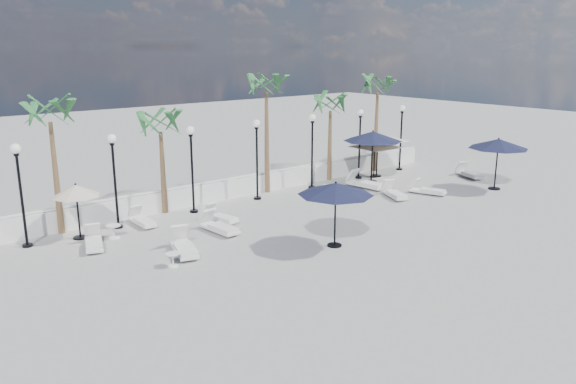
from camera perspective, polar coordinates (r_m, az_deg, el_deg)
ground at (r=22.43m, az=6.76°, el=-4.11°), size 100.00×100.00×0.00m
balustrade at (r=27.81m, az=-4.35°, el=0.63°), size 26.00×0.30×1.01m
lamppost_0 at (r=22.23m, az=-25.62°, el=1.03°), size 0.36×0.36×3.84m
lamppost_1 at (r=23.25m, az=-17.27°, el=2.35°), size 0.36×0.36×3.84m
lamppost_2 at (r=24.73m, az=-9.76°, el=3.51°), size 0.36×0.36×3.84m
lamppost_3 at (r=26.59m, az=-3.19°, el=4.46°), size 0.36×0.36×3.84m
lamppost_4 at (r=28.76m, az=2.47°, el=5.24°), size 0.36×0.36×3.84m
lamppost_5 at (r=31.17m, az=7.31°, el=5.86°), size 0.36×0.36×3.84m
lamppost_6 at (r=33.77m, az=11.44°, el=6.36°), size 0.36×0.36×3.84m
palm_0 at (r=23.04m, az=-23.05°, el=6.90°), size 2.60×2.60×5.50m
palm_1 at (r=24.76m, az=-12.83°, el=6.33°), size 2.60×2.60×4.70m
palm_2 at (r=27.61m, az=-2.22°, el=10.34°), size 2.60×2.60×6.10m
palm_3 at (r=30.49m, az=4.34°, el=8.51°), size 2.60×2.60×4.90m
palm_4 at (r=33.07m, az=9.10°, el=10.19°), size 2.60×2.60×5.70m
lounger_0 at (r=21.78m, az=-19.14°, el=-4.79°), size 1.12×1.90×0.68m
lounger_1 at (r=20.36m, az=-10.55°, el=-5.45°), size 1.24×2.18×0.78m
lounger_2 at (r=23.90m, az=-14.60°, el=-2.77°), size 0.59×1.74×0.65m
lounger_3 at (r=23.75m, az=-6.90°, el=-2.51°), size 0.89×1.81×0.65m
lounger_4 at (r=22.41m, az=-7.04°, el=-3.48°), size 0.79×2.00×0.73m
lounger_5 at (r=28.78m, az=14.02°, el=0.20°), size 1.14×1.85×0.66m
lounger_6 at (r=27.80m, az=10.73°, el=-0.09°), size 1.29×1.95×0.70m
lounger_7 at (r=29.43m, az=7.86°, el=0.92°), size 0.94×2.22×0.81m
lounger_8 at (r=33.19m, az=17.91°, el=1.84°), size 1.23×1.97×0.71m
side_table_0 at (r=22.54m, az=-17.30°, el=-3.75°), size 0.55×0.55×0.53m
side_table_1 at (r=19.25m, az=-11.62°, el=-6.64°), size 0.48×0.48×0.47m
side_table_2 at (r=28.09m, az=3.93°, el=0.35°), size 0.46×0.46×0.44m
parasol_navy_left at (r=20.26m, az=4.86°, el=0.28°), size 2.78×2.78×2.46m
parasol_navy_mid at (r=30.37m, az=8.61°, el=5.59°), size 3.17×3.17×2.84m
parasol_navy_right at (r=30.44m, az=20.59°, el=4.59°), size 3.00×3.00×2.69m
parasol_cream_sq_a at (r=31.72m, az=8.84°, el=5.06°), size 4.41×4.41×2.16m
parasol_cream_sq_b at (r=31.82m, az=9.14°, el=5.81°), size 5.19×5.19×2.60m
parasol_cream_small at (r=22.57m, az=-20.73°, el=0.07°), size 1.77×1.77×2.18m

